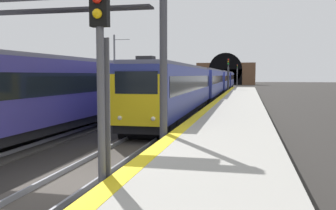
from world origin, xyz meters
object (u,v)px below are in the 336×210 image
(train_main_approaching, at_px, (214,81))
(railway_signal_mid, at_px, (228,73))
(railway_signal_far, at_px, (237,73))
(overhead_signal_gantry, at_px, (55,29))
(train_adjacent_platform, at_px, (107,86))
(catenary_mast_near, at_px, (115,67))
(railway_signal_near, at_px, (101,88))

(train_main_approaching, bearing_deg, railway_signal_mid, 133.77)
(railway_signal_far, distance_m, overhead_signal_gantry, 86.60)
(railway_signal_mid, xyz_separation_m, overhead_signal_gantry, (-42.66, 4.32, 1.52))
(train_main_approaching, relative_size, train_adjacent_platform, 1.91)
(train_main_approaching, distance_m, railway_signal_far, 45.72)
(overhead_signal_gantry, bearing_deg, railway_signal_far, -2.86)
(train_adjacent_platform, bearing_deg, railway_signal_mid, 169.44)
(railway_signal_far, bearing_deg, railway_signal_mid, 0.00)
(train_main_approaching, distance_m, overhead_signal_gantry, 40.98)
(railway_signal_mid, relative_size, catenary_mast_near, 0.70)
(train_main_approaching, xyz_separation_m, catenary_mast_near, (-11.09, 11.23, 1.94))
(train_adjacent_platform, bearing_deg, railway_signal_near, 23.20)
(railway_signal_mid, bearing_deg, railway_signal_far, -180.00)
(train_main_approaching, height_order, overhead_signal_gantry, overhead_signal_gantry)
(train_adjacent_platform, bearing_deg, train_main_approaching, 172.20)
(railway_signal_near, bearing_deg, train_adjacent_platform, -158.42)
(railway_signal_far, xyz_separation_m, catenary_mast_near, (-56.75, 13.10, 0.52))
(railway_signal_mid, distance_m, catenary_mast_near, 18.41)
(railway_signal_mid, height_order, railway_signal_far, railway_signal_far)
(railway_signal_far, bearing_deg, overhead_signal_gantry, -2.86)
(railway_signal_far, relative_size, overhead_signal_gantry, 0.68)
(train_adjacent_platform, relative_size, overhead_signal_gantry, 4.55)
(railway_signal_far, bearing_deg, train_main_approaching, -2.35)
(railway_signal_near, height_order, railway_signal_mid, railway_signal_mid)
(train_adjacent_platform, distance_m, overhead_signal_gantry, 11.83)
(railway_signal_near, distance_m, railway_signal_mid, 48.51)
(train_main_approaching, height_order, railway_signal_mid, railway_signal_mid)
(railway_signal_near, bearing_deg, overhead_signal_gantry, -143.53)
(train_adjacent_platform, distance_m, railway_signal_mid, 32.12)
(railway_signal_near, distance_m, railway_signal_far, 92.33)
(train_main_approaching, relative_size, overhead_signal_gantry, 8.70)
(train_adjacent_platform, bearing_deg, railway_signal_far, 176.47)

